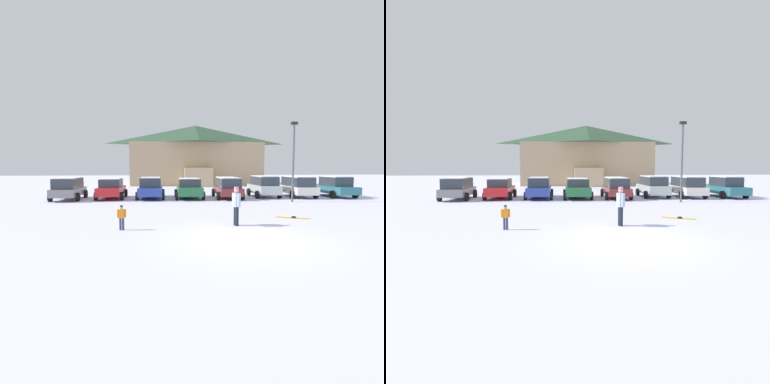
{
  "view_description": "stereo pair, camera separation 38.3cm",
  "coord_description": "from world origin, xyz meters",
  "views": [
    {
      "loc": [
        -3.01,
        -9.87,
        2.52
      ],
      "look_at": [
        -1.17,
        5.95,
        1.17
      ],
      "focal_mm": 28.0,
      "sensor_mm": 36.0,
      "label": 1
    },
    {
      "loc": [
        -2.63,
        -9.91,
        2.52
      ],
      "look_at": [
        -1.17,
        5.95,
        1.17
      ],
      "focal_mm": 28.0,
      "sensor_mm": 36.0,
      "label": 2
    }
  ],
  "objects": [
    {
      "name": "parked_white_suv",
      "position": [
        8.63,
        13.93,
        0.93
      ],
      "size": [
        2.31,
        4.57,
        1.73
      ],
      "color": "white",
      "rests_on": "ground"
    },
    {
      "name": "skier_child_in_orange_jacket",
      "position": [
        -4.44,
        2.16,
        0.56
      ],
      "size": [
        0.37,
        0.16,
        0.99
      ],
      "color": "#363358",
      "rests_on": "ground"
    },
    {
      "name": "parked_silver_wagon",
      "position": [
        5.82,
        14.22,
        0.94
      ],
      "size": [
        2.16,
        4.17,
        1.77
      ],
      "color": "silver",
      "rests_on": "ground"
    },
    {
      "name": "skier_adult_in_blue_parka",
      "position": [
        0.33,
        2.52,
        0.94
      ],
      "size": [
        0.29,
        0.62,
        1.67
      ],
      "color": "black",
      "rests_on": "ground"
    },
    {
      "name": "ski_lodge",
      "position": [
        2.44,
        32.93,
        4.23
      ],
      "size": [
        18.62,
        10.89,
        8.35
      ],
      "color": "tan",
      "rests_on": "ground"
    },
    {
      "name": "parked_teal_hatchback",
      "position": [
        11.84,
        13.78,
        0.86
      ],
      "size": [
        2.16,
        4.77,
        1.73
      ],
      "color": "#2C707C",
      "rests_on": "ground"
    },
    {
      "name": "parked_blue_hatchback",
      "position": [
        -3.53,
        14.16,
        0.85
      ],
      "size": [
        2.24,
        4.65,
        1.7
      ],
      "color": "#29409D",
      "rests_on": "ground"
    },
    {
      "name": "pair_of_skis",
      "position": [
        3.6,
        4.0,
        0.02
      ],
      "size": [
        1.55,
        0.99,
        0.08
      ],
      "color": "gold",
      "rests_on": "ground"
    },
    {
      "name": "parked_grey_wagon",
      "position": [
        -9.79,
        13.93,
        0.91
      ],
      "size": [
        2.19,
        4.2,
        1.69
      ],
      "color": "gray",
      "rests_on": "ground"
    },
    {
      "name": "parked_red_sedan",
      "position": [
        -6.62,
        14.31,
        0.82
      ],
      "size": [
        2.17,
        4.27,
        1.61
      ],
      "color": "red",
      "rests_on": "ground"
    },
    {
      "name": "lamp_post",
      "position": [
        6.63,
        10.56,
        3.19
      ],
      "size": [
        0.44,
        0.24,
        5.68
      ],
      "color": "#515459",
      "rests_on": "ground"
    },
    {
      "name": "ground",
      "position": [
        0.0,
        0.0,
        0.0
      ],
      "size": [
        160.0,
        160.0,
        0.0
      ],
      "primitive_type": "plane",
      "color": "silver"
    },
    {
      "name": "parked_green_coupe",
      "position": [
        -0.5,
        13.84,
        0.82
      ],
      "size": [
        2.35,
        4.39,
        1.62
      ],
      "color": "#266A3F",
      "rests_on": "ground"
    },
    {
      "name": "parked_maroon_van",
      "position": [
        2.61,
        13.75,
        0.91
      ],
      "size": [
        2.27,
        4.86,
        1.68
      ],
      "color": "maroon",
      "rests_on": "ground"
    }
  ]
}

